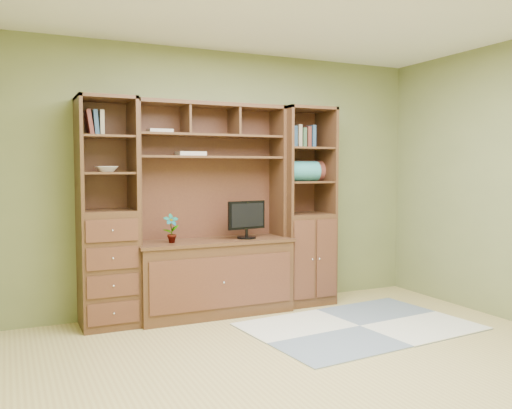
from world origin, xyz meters
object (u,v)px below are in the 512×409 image
center_hutch (214,210)px  monitor (247,213)px  left_tower (107,213)px  right_tower (304,206)px

center_hutch → monitor: bearing=-6.1°
center_hutch → left_tower: 1.00m
right_tower → center_hutch: bearing=-177.8°
center_hutch → monitor: size_ratio=4.01×
left_tower → monitor: bearing=-3.2°
left_tower → center_hutch: bearing=-2.3°
right_tower → left_tower: bearing=180.0°
right_tower → monitor: bearing=-173.9°
monitor → center_hutch: bearing=164.2°
right_tower → monitor: right_tower is taller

